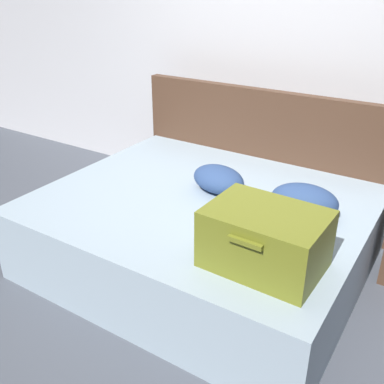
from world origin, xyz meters
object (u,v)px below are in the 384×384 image
(bed, at_px, (202,232))
(pillow_center_head, at_px, (304,201))
(hard_case_large, at_px, (265,238))
(pillow_near_headboard, at_px, (218,179))

(bed, bearing_deg, pillow_center_head, 12.15)
(hard_case_large, relative_size, pillow_near_headboard, 1.53)
(pillow_center_head, bearing_deg, pillow_near_headboard, 178.42)
(pillow_near_headboard, xyz_separation_m, pillow_center_head, (0.59, -0.02, 0.01))
(pillow_near_headboard, bearing_deg, hard_case_large, -45.54)
(bed, bearing_deg, hard_case_large, -36.28)
(pillow_near_headboard, bearing_deg, bed, -101.15)
(hard_case_large, bearing_deg, pillow_near_headboard, 136.08)
(hard_case_large, height_order, pillow_near_headboard, hard_case_large)
(bed, height_order, hard_case_large, hard_case_large)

